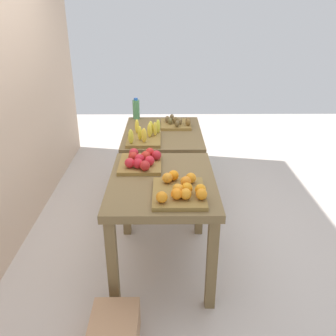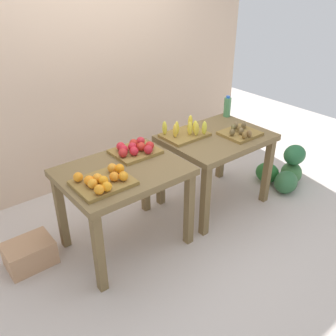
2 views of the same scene
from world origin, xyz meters
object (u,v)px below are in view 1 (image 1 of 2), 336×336
Objects in this scene: display_table_right at (163,142)px; banana_crate at (145,136)px; orange_bin at (181,190)px; watermelon_pile at (184,153)px; apple_bin at (141,161)px; display_table_left at (162,193)px; water_bottle at (136,109)px; kiwi_bin at (176,123)px; cardboard_produce_box at (114,334)px.

display_table_right is 0.36m from banana_crate.
orange_bin reaches higher than watermelon_pile.
apple_bin is 1.96m from watermelon_pile.
water_bottle reaches higher than display_table_left.
kiwi_bin is (1.06, -0.31, -0.01)m from apple_bin.
orange_bin is 1.01m from cardboard_produce_box.
cardboard_produce_box is at bearing 159.59° from display_table_left.
watermelon_pile is at bearing -11.38° from cardboard_produce_box.
apple_bin is 1.29m from cardboard_produce_box.
display_table_left is 2.53× the size of apple_bin.
kiwi_bin reaches higher than cardboard_produce_box.
water_bottle is at bearing 10.24° from banana_crate.
display_table_left is 1.69× the size of watermelon_pile.
water_bottle is (0.47, 0.31, 0.23)m from display_table_right.
kiwi_bin is at bearing 170.13° from watermelon_pile.
watermelon_pile is at bearing -13.85° from apple_bin.
water_bottle is (1.84, 0.44, 0.07)m from orange_bin.
watermelon_pile is 2.90m from cardboard_produce_box.
banana_crate is 0.72× the size of watermelon_pile.
cardboard_produce_box is (-2.39, -0.01, -0.80)m from water_bottle.
display_table_left is at bearing -20.41° from cardboard_produce_box.
cardboard_produce_box is (-1.66, 0.13, -0.73)m from banana_crate.
banana_crate is at bearing 147.32° from display_table_right.
kiwi_bin is at bearing -11.91° from cardboard_produce_box.
display_table_right is 0.91m from apple_bin.
kiwi_bin is at bearing -35.18° from banana_crate.
kiwi_bin is at bearing -0.56° from orange_bin.
apple_bin reaches higher than cardboard_produce_box.
orange_bin is 0.58m from apple_bin.
display_table_right is at bearing 5.36° from orange_bin.
banana_crate is (1.10, 0.30, 0.00)m from orange_bin.
water_bottle is at bearing 127.77° from watermelon_pile.
orange_bin is 2.39m from watermelon_pile.
display_table_left is at bearing -169.08° from water_bottle.
apple_bin is at bearing 163.45° from kiwi_bin.
kiwi_bin is 0.54m from water_bottle.
orange_bin is 1.55m from kiwi_bin.
display_table_right is 2.03m from cardboard_produce_box.
banana_crate is at bearing 15.28° from orange_bin.
orange_bin is at bearing -153.13° from display_table_left.
orange_bin is at bearing 179.44° from kiwi_bin.
apple_bin is 1.35m from water_bottle.
orange_bin is at bearing -164.72° from banana_crate.
water_bottle is (1.59, 0.31, 0.23)m from display_table_left.
apple_bin reaches higher than display_table_left.
display_table_right is 2.53× the size of apple_bin.
apple_bin reaches higher than watermelon_pile.
display_table_left is 2.32× the size of orange_bin.
kiwi_bin is 0.90× the size of cardboard_produce_box.
water_bottle reaches higher than kiwi_bin.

